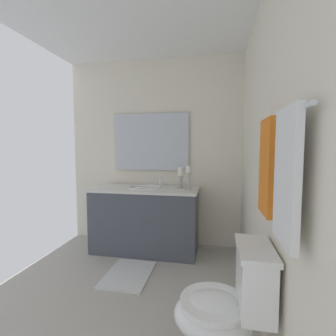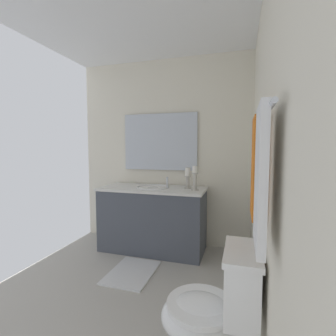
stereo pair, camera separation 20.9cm
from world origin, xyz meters
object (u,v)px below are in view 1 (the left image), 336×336
at_px(bath_mat, 128,274).
at_px(candle_holder_tall, 188,177).
at_px(mirror, 151,142).
at_px(toilet, 225,310).
at_px(towel_near_vanity, 266,167).
at_px(towel_bar, 281,118).
at_px(vanity_cabinet, 145,219).
at_px(sink_basin, 145,191).
at_px(candle_holder_short, 181,177).
at_px(towel_center, 286,176).

bearing_deg(bath_mat, candle_holder_tall, 137.26).
xyz_separation_m(mirror, toilet, (1.80, 0.92, -1.00)).
bearing_deg(towel_near_vanity, towel_bar, 5.34).
bearing_deg(vanity_cabinet, toilet, 31.15).
bearing_deg(sink_basin, candle_holder_short, 97.13).
bearing_deg(towel_near_vanity, toilet, -77.08).
xyz_separation_m(vanity_cabinet, toilet, (1.52, 0.92, -0.03)).
bearing_deg(towel_bar, towel_near_vanity, -174.66).
relative_size(toilet, towel_center, 1.40).
height_order(candle_holder_short, toilet, candle_holder_short).
height_order(vanity_cabinet, toilet, vanity_cabinet).
distance_m(mirror, towel_bar, 2.26).
xyz_separation_m(towel_bar, towel_near_vanity, (-0.19, -0.02, -0.24)).
bearing_deg(towel_bar, mirror, -149.61).
bearing_deg(candle_holder_short, sink_basin, -82.87).
distance_m(towel_near_vanity, towel_center, 0.39).
relative_size(mirror, bath_mat, 1.69).
relative_size(candle_holder_short, towel_center, 0.48).
relative_size(sink_basin, towel_bar, 0.52).
bearing_deg(towel_near_vanity, sink_basin, -142.72).
bearing_deg(candle_holder_short, candle_holder_tall, 48.58).
relative_size(vanity_cabinet, candle_holder_short, 5.18).
xyz_separation_m(towel_near_vanity, towel_center, (0.39, 0.00, -0.01)).
xyz_separation_m(candle_holder_tall, towel_center, (1.82, 0.58, 0.23)).
relative_size(candle_holder_short, towel_bar, 0.33).
bearing_deg(bath_mat, towel_center, 42.30).
distance_m(toilet, towel_near_vanity, 0.84).
distance_m(towel_bar, bath_mat, 2.10).
distance_m(candle_holder_short, bath_mat, 1.22).
bearing_deg(toilet, candle_holder_tall, -165.65).
bearing_deg(vanity_cabinet, towel_center, 31.15).
relative_size(mirror, towel_center, 1.89).
bearing_deg(sink_basin, bath_mat, -0.09).
xyz_separation_m(vanity_cabinet, bath_mat, (0.62, 0.00, -0.39)).
relative_size(candle_holder_tall, towel_center, 0.53).
height_order(vanity_cabinet, candle_holder_short, candle_holder_short).
bearing_deg(towel_center, mirror, -152.29).
distance_m(sink_basin, towel_center, 2.21).
distance_m(toilet, towel_center, 0.90).
distance_m(candle_holder_short, toilet, 1.74).
bearing_deg(sink_basin, candle_holder_tall, 85.80).
xyz_separation_m(mirror, towel_bar, (1.95, 1.14, 0.05)).
bearing_deg(toilet, towel_center, 31.12).
relative_size(vanity_cabinet, towel_bar, 1.72).
relative_size(toilet, towel_bar, 0.97).
relative_size(candle_holder_tall, towel_near_vanity, 0.54).
height_order(vanity_cabinet, towel_center, towel_center).
xyz_separation_m(candle_holder_short, towel_bar, (1.72, 0.71, 0.49)).
bearing_deg(towel_bar, sink_basin, -145.62).
xyz_separation_m(vanity_cabinet, mirror, (-0.28, 0.00, 0.97)).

